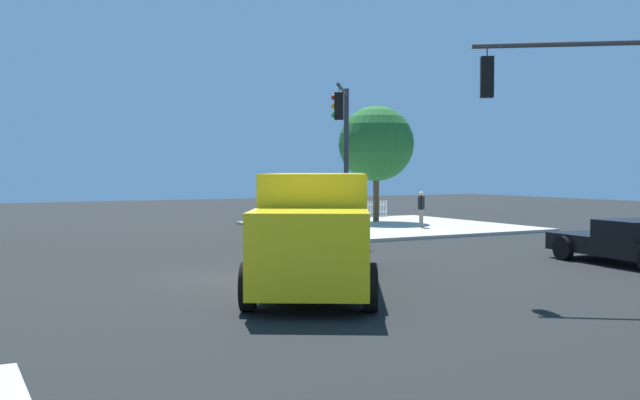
{
  "coord_description": "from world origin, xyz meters",
  "views": [
    {
      "loc": [
        7.44,
        17.32,
        2.87
      ],
      "look_at": [
        -1.06,
        1.51,
        2.11
      ],
      "focal_mm": 39.99,
      "sensor_mm": 36.0,
      "label": 1
    }
  ],
  "objects": [
    {
      "name": "ground_plane",
      "position": [
        0.0,
        0.0,
        0.0
      ],
      "size": [
        100.0,
        100.0,
        0.0
      ],
      "primitive_type": "plane",
      "color": "black"
    },
    {
      "name": "sidewalk_corner_near",
      "position": [
        -12.26,
        -12.26,
        0.07
      ],
      "size": [
        11.52,
        11.52,
        0.14
      ],
      "primitive_type": "cube",
      "color": "#B2ADA0",
      "rests_on": "ground"
    },
    {
      "name": "delivery_truck",
      "position": [
        -0.94,
        1.54,
        1.46
      ],
      "size": [
        6.47,
        8.55,
        2.78
      ],
      "color": "yellow",
      "rests_on": "ground"
    },
    {
      "name": "traffic_light_primary",
      "position": [
        -6.17,
        5.99,
        3.98
      ],
      "size": [
        3.81,
        2.82,
        6.02
      ],
      "color": "#38383D",
      "rests_on": "ground"
    },
    {
      "name": "traffic_light_secondary",
      "position": [
        -6.21,
        -6.17,
        4.01
      ],
      "size": [
        2.18,
        3.02,
        5.95
      ],
      "color": "#38383D",
      "rests_on": "sidewalk_corner_near"
    },
    {
      "name": "pickup_black",
      "position": [
        -10.95,
        2.93,
        0.73
      ],
      "size": [
        2.65,
        5.36,
        1.38
      ],
      "color": "black",
      "rests_on": "ground"
    },
    {
      "name": "pedestrian_near_corner",
      "position": [
        -12.93,
        -10.32,
        1.12
      ],
      "size": [
        0.45,
        0.37,
        1.71
      ],
      "color": "gray",
      "rests_on": "sidewalk_corner_near"
    },
    {
      "name": "picket_fence_run",
      "position": [
        -12.26,
        -17.78,
        0.62
      ],
      "size": [
        7.3,
        0.05,
        0.95
      ],
      "color": "white",
      "rests_on": "sidewalk_corner_near"
    },
    {
      "name": "shade_tree_near",
      "position": [
        -13.14,
        -14.64,
        4.27
      ],
      "size": [
        4.01,
        4.01,
        6.15
      ],
      "color": "brown",
      "rests_on": "sidewalk_corner_near"
    }
  ]
}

